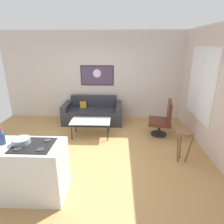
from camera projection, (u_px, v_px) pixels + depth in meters
ground at (93, 154)px, 4.41m from camera, size 6.40×6.40×0.04m
back_wall at (101, 76)px, 6.23m from camera, size 6.40×0.05×2.80m
right_wall at (214, 92)px, 4.13m from camera, size 0.05×6.40×2.80m
couch at (93, 113)px, 6.14m from camera, size 1.85×0.85×0.81m
coffee_table at (91, 122)px, 5.12m from camera, size 1.05×0.57×0.45m
armchair at (163, 119)px, 5.16m from camera, size 0.69×0.70×0.98m
bar_stool at (184, 139)px, 3.95m from camera, size 0.36×0.36×0.69m
kitchen_counter at (22, 170)px, 3.06m from camera, size 1.38×0.63×0.94m
soda_bottle_2 at (2, 137)px, 2.91m from camera, size 0.09×0.09×0.27m
mixing_bowl at (21, 141)px, 2.94m from camera, size 0.27×0.27×0.09m
wall_painting at (97, 75)px, 6.18m from camera, size 1.07×0.03×0.64m
window at (201, 84)px, 4.68m from camera, size 0.03×1.49×1.76m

